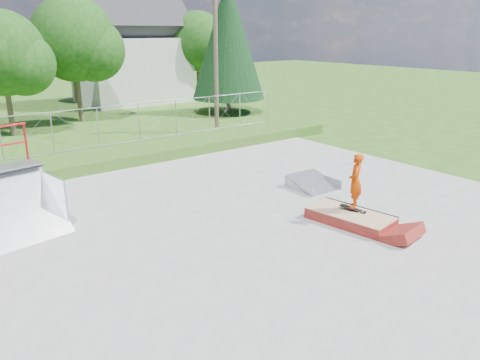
{
  "coord_description": "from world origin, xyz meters",
  "views": [
    {
      "loc": [
        -7.54,
        -9.73,
        5.5
      ],
      "look_at": [
        0.88,
        1.22,
        1.1
      ],
      "focal_mm": 35.0,
      "sensor_mm": 36.0,
      "label": 1
    }
  ],
  "objects_px": {
    "grind_box": "(350,218)",
    "skater": "(355,183)",
    "flat_bank_ramp": "(314,183)",
    "quarter_pipe": "(0,187)"
  },
  "relations": [
    {
      "from": "quarter_pipe",
      "to": "flat_bank_ramp",
      "type": "bearing_deg",
      "value": -22.58
    },
    {
      "from": "skater",
      "to": "quarter_pipe",
      "type": "bearing_deg",
      "value": -66.19
    },
    {
      "from": "quarter_pipe",
      "to": "flat_bank_ramp",
      "type": "distance_m",
      "value": 10.21
    },
    {
      "from": "grind_box",
      "to": "quarter_pipe",
      "type": "bearing_deg",
      "value": 138.61
    },
    {
      "from": "grind_box",
      "to": "skater",
      "type": "relative_size",
      "value": 1.64
    },
    {
      "from": "quarter_pipe",
      "to": "skater",
      "type": "bearing_deg",
      "value": -40.92
    },
    {
      "from": "flat_bank_ramp",
      "to": "skater",
      "type": "height_order",
      "value": "skater"
    },
    {
      "from": "quarter_pipe",
      "to": "skater",
      "type": "distance_m",
      "value": 10.0
    },
    {
      "from": "grind_box",
      "to": "skater",
      "type": "bearing_deg",
      "value": 7.15
    },
    {
      "from": "grind_box",
      "to": "skater",
      "type": "height_order",
      "value": "skater"
    }
  ]
}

